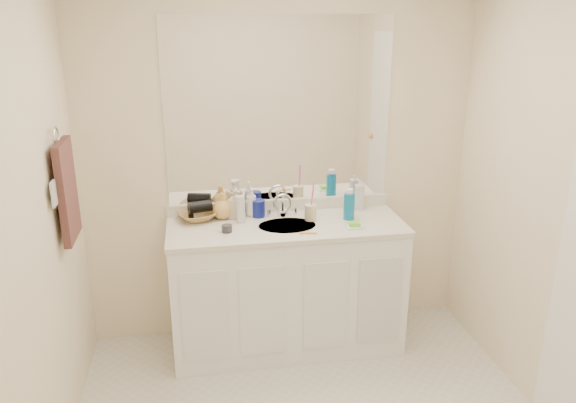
# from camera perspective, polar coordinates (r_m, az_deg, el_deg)

# --- Properties ---
(wall_back) EXTENTS (2.60, 0.02, 2.40)m
(wall_back) POSITION_cam_1_polar(r_m,az_deg,el_deg) (3.76, -0.86, 3.74)
(wall_back) COLOR #FCEAC5
(wall_back) RESTS_ON floor
(wall_left) EXTENTS (0.02, 2.60, 2.40)m
(wall_left) POSITION_cam_1_polar(r_m,az_deg,el_deg) (2.59, -25.60, -5.28)
(wall_left) COLOR #FCEAC5
(wall_left) RESTS_ON floor
(vanity_cabinet) EXTENTS (1.50, 0.55, 0.85)m
(vanity_cabinet) POSITION_cam_1_polar(r_m,az_deg,el_deg) (3.78, -0.13, -8.76)
(vanity_cabinet) COLOR white
(vanity_cabinet) RESTS_ON floor
(countertop) EXTENTS (1.52, 0.57, 0.03)m
(countertop) POSITION_cam_1_polar(r_m,az_deg,el_deg) (3.60, -0.14, -2.54)
(countertop) COLOR silver
(countertop) RESTS_ON vanity_cabinet
(backsplash) EXTENTS (1.52, 0.03, 0.08)m
(backsplash) POSITION_cam_1_polar(r_m,az_deg,el_deg) (3.82, -0.80, -0.38)
(backsplash) COLOR silver
(backsplash) RESTS_ON countertop
(sink_basin) EXTENTS (0.37, 0.37, 0.02)m
(sink_basin) POSITION_cam_1_polar(r_m,az_deg,el_deg) (3.58, -0.08, -2.61)
(sink_basin) COLOR beige
(sink_basin) RESTS_ON countertop
(faucet) EXTENTS (0.02, 0.02, 0.11)m
(faucet) POSITION_cam_1_polar(r_m,az_deg,el_deg) (3.73, -0.56, -0.65)
(faucet) COLOR silver
(faucet) RESTS_ON countertop
(mirror) EXTENTS (1.48, 0.01, 1.20)m
(mirror) POSITION_cam_1_polar(r_m,az_deg,el_deg) (3.67, -0.87, 9.15)
(mirror) COLOR white
(mirror) RESTS_ON wall_back
(blue_mug) EXTENTS (0.09, 0.09, 0.11)m
(blue_mug) POSITION_cam_1_polar(r_m,az_deg,el_deg) (3.71, -3.00, -0.71)
(blue_mug) COLOR navy
(blue_mug) RESTS_ON countertop
(tan_cup) EXTENTS (0.08, 0.08, 0.10)m
(tan_cup) POSITION_cam_1_polar(r_m,az_deg,el_deg) (3.66, 2.30, -1.11)
(tan_cup) COLOR beige
(tan_cup) RESTS_ON countertop
(toothbrush) EXTENTS (0.03, 0.04, 0.21)m
(toothbrush) POSITION_cam_1_polar(r_m,az_deg,el_deg) (3.63, 2.48, 0.36)
(toothbrush) COLOR #FE439E
(toothbrush) RESTS_ON tan_cup
(mouthwash_bottle) EXTENTS (0.09, 0.09, 0.17)m
(mouthwash_bottle) POSITION_cam_1_polar(r_m,az_deg,el_deg) (3.68, 6.22, -0.51)
(mouthwash_bottle) COLOR #0D6E9E
(mouthwash_bottle) RESTS_ON countertop
(clear_pump_bottle) EXTENTS (0.08, 0.08, 0.18)m
(clear_pump_bottle) POSITION_cam_1_polar(r_m,az_deg,el_deg) (3.87, 7.25, 0.45)
(clear_pump_bottle) COLOR silver
(clear_pump_bottle) RESTS_ON countertop
(soap_dish) EXTENTS (0.10, 0.08, 0.01)m
(soap_dish) POSITION_cam_1_polar(r_m,az_deg,el_deg) (3.56, 6.76, -2.57)
(soap_dish) COLOR white
(soap_dish) RESTS_ON countertop
(green_soap) EXTENTS (0.08, 0.06, 0.03)m
(green_soap) POSITION_cam_1_polar(r_m,az_deg,el_deg) (3.55, 6.77, -2.29)
(green_soap) COLOR #79E437
(green_soap) RESTS_ON soap_dish
(orange_comb) EXTENTS (0.11, 0.04, 0.00)m
(orange_comb) POSITION_cam_1_polar(r_m,az_deg,el_deg) (3.45, 2.05, -3.25)
(orange_comb) COLOR orange
(orange_comb) RESTS_ON countertop
(dark_jar) EXTENTS (0.07, 0.07, 0.05)m
(dark_jar) POSITION_cam_1_polar(r_m,az_deg,el_deg) (3.48, -6.23, -2.74)
(dark_jar) COLOR #302F35
(dark_jar) RESTS_ON countertop
(extra_white_bottle) EXTENTS (0.07, 0.07, 0.18)m
(extra_white_bottle) POSITION_cam_1_polar(r_m,az_deg,el_deg) (3.60, -4.83, -0.81)
(extra_white_bottle) COLOR silver
(extra_white_bottle) RESTS_ON countertop
(soap_bottle_white) EXTENTS (0.08, 0.08, 0.19)m
(soap_bottle_white) POSITION_cam_1_polar(r_m,az_deg,el_deg) (3.72, -3.74, -0.05)
(soap_bottle_white) COLOR white
(soap_bottle_white) RESTS_ON countertop
(soap_bottle_cream) EXTENTS (0.12, 0.12, 0.20)m
(soap_bottle_cream) POSITION_cam_1_polar(r_m,az_deg,el_deg) (3.69, -5.28, -0.19)
(soap_bottle_cream) COLOR beige
(soap_bottle_cream) RESTS_ON countertop
(soap_bottle_yellow) EXTENTS (0.14, 0.14, 0.17)m
(soap_bottle_yellow) POSITION_cam_1_polar(r_m,az_deg,el_deg) (3.70, -6.68, -0.43)
(soap_bottle_yellow) COLOR #DDAA56
(soap_bottle_yellow) RESTS_ON countertop
(wicker_basket) EXTENTS (0.29, 0.29, 0.06)m
(wicker_basket) POSITION_cam_1_polar(r_m,az_deg,el_deg) (3.71, -9.20, -1.44)
(wicker_basket) COLOR #A07740
(wicker_basket) RESTS_ON countertop
(hair_dryer) EXTENTS (0.16, 0.11, 0.08)m
(hair_dryer) POSITION_cam_1_polar(r_m,az_deg,el_deg) (3.69, -8.94, -0.53)
(hair_dryer) COLOR black
(hair_dryer) RESTS_ON wicker_basket
(towel_ring) EXTENTS (0.01, 0.11, 0.11)m
(towel_ring) POSITION_cam_1_polar(r_m,az_deg,el_deg) (3.20, -22.49, 6.10)
(towel_ring) COLOR silver
(towel_ring) RESTS_ON wall_left
(hand_towel) EXTENTS (0.04, 0.32, 0.55)m
(hand_towel) POSITION_cam_1_polar(r_m,az_deg,el_deg) (3.26, -21.51, 1.00)
(hand_towel) COLOR #361E1D
(hand_towel) RESTS_ON towel_ring
(switch_plate) EXTENTS (0.01, 0.08, 0.13)m
(switch_plate) POSITION_cam_1_polar(r_m,az_deg,el_deg) (3.07, -22.69, 0.74)
(switch_plate) COLOR silver
(switch_plate) RESTS_ON wall_left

